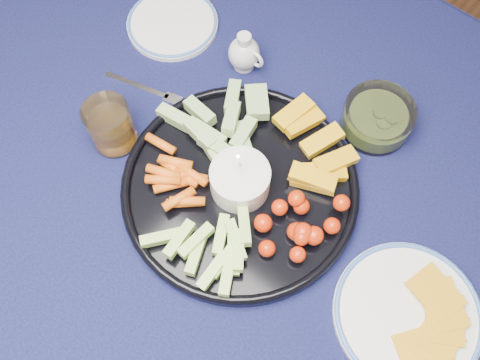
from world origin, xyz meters
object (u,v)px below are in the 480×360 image
Objects in this scene: pickle_bowl at (377,119)px; juice_tumbler at (111,127)px; crudite_platter at (239,184)px; side_plate_extra at (172,23)px; creamer_pitcher at (244,53)px; cheese_plate at (408,314)px; dining_table at (214,162)px.

juice_tumbler is (-0.33, -0.31, 0.01)m from pickle_bowl.
juice_tumbler is at bearing -164.69° from crudite_platter.
pickle_bowl is 0.45m from juice_tumbler.
creamer_pitcher is at bearing 5.07° from side_plate_extra.
cheese_plate is 1.26× the size of side_plate_extra.
creamer_pitcher is at bearing -170.85° from pickle_bowl.
creamer_pitcher is 0.36× the size of cheese_plate.
pickle_bowl is at bearing 9.15° from creamer_pitcher.
dining_table is at bearing -70.27° from creamer_pitcher.
juice_tumbler reaches higher than cheese_plate.
pickle_bowl is at bearing 66.62° from crudite_platter.
dining_table is 0.43m from cheese_plate.
cheese_plate is at bearing -6.03° from dining_table.
pickle_bowl is at bearing 7.57° from side_plate_extra.
juice_tumbler reaches higher than creamer_pitcher.
crudite_platter is 0.23m from juice_tumbler.
side_plate_extra is at bearing 110.84° from juice_tumbler.
crudite_platter is 0.25m from creamer_pitcher.
crudite_platter is at bearing -52.65° from creamer_pitcher.
side_plate_extra is at bearing 163.73° from cheese_plate.
pickle_bowl reaches higher than cheese_plate.
crudite_platter is at bearing 15.31° from juice_tumbler.
pickle_bowl is 1.32× the size of juice_tumbler.
cheese_plate is 2.43× the size of juice_tumbler.
creamer_pitcher is 0.46× the size of side_plate_extra.
pickle_bowl is at bearing 44.65° from dining_table.
crudite_platter is 2.21× the size of side_plate_extra.
crudite_platter is 4.82× the size of creamer_pitcher.
crudite_platter is 0.37m from side_plate_extra.
creamer_pitcher is 0.67× the size of pickle_bowl.
creamer_pitcher is 0.27m from juice_tumbler.
creamer_pitcher is 0.26m from pickle_bowl.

